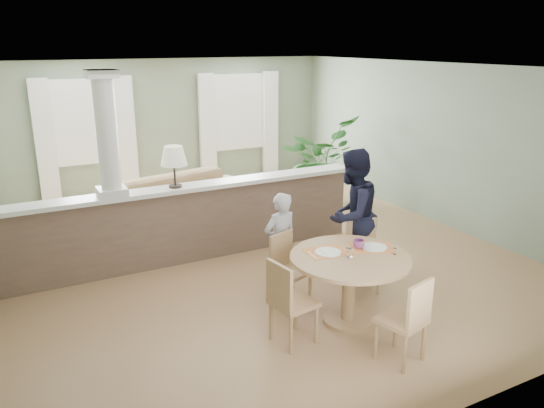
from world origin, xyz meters
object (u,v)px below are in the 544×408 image
chair_far_boy (288,265)px  chair_near (408,317)px  houseplant (319,160)px  chair_far_man (362,251)px  sofa (179,202)px  dining_table (350,269)px  man_person (351,216)px  child_person (280,243)px  chair_side (288,299)px

chair_far_boy → chair_near: 1.70m
houseplant → chair_far_man: size_ratio=1.86×
sofa → chair_far_boy: chair_far_boy is taller
dining_table → chair_far_boy: size_ratio=1.54×
dining_table → chair_near: size_ratio=1.47×
chair_far_man → man_person: size_ratio=0.51×
man_person → chair_near: bearing=47.4°
sofa → chair_near: chair_near is taller
child_person → man_person: (0.99, -0.10, 0.23)m
dining_table → child_person: bearing=106.4°
child_person → chair_far_boy: bearing=69.9°
chair_side → man_person: 1.86m
houseplant → man_person: bearing=-115.8°
houseplant → child_person: houseplant is taller
chair_side → child_person: size_ratio=0.72×
houseplant → dining_table: bearing=-118.4°
chair_far_man → chair_side: (-1.49, -0.72, 0.02)m
chair_far_boy → chair_near: bearing=-94.8°
sofa → chair_side: (-0.21, -4.17, 0.11)m
chair_near → child_person: bearing=-95.5°
chair_far_boy → man_person: man_person is taller
sofa → chair_far_boy: size_ratio=3.22×
sofa → child_person: bearing=-95.9°
houseplant → sofa: bearing=179.9°
dining_table → man_person: 1.18m
sofa → dining_table: (0.62, -4.08, 0.23)m
chair_far_man → child_person: bearing=-179.8°
sofa → chair_near: size_ratio=3.07×
sofa → houseplant: bearing=-11.9°
dining_table → chair_far_man: bearing=44.0°
chair_far_man → chair_near: size_ratio=1.00×
sofa → chair_side: 4.17m
houseplant → chair_side: bearing=-126.0°
child_person → chair_far_man: bearing=149.8°
houseplant → chair_far_man: bearing=-114.1°
houseplant → chair_side: houseplant is taller
child_person → man_person: man_person is taller
chair_near → child_person: (-0.33, 1.96, 0.15)m
dining_table → chair_far_man: dining_table is taller
chair_near → chair_far_boy: bearing=-91.6°
sofa → child_person: 3.07m
chair_near → chair_side: chair_side is taller
dining_table → man_person: size_ratio=0.75×
houseplant → chair_far_boy: size_ratio=1.94×
chair_far_boy → chair_far_man: (1.03, -0.09, 0.02)m
man_person → dining_table: bearing=30.7°
man_person → child_person: bearing=-29.1°
chair_far_man → chair_side: size_ratio=0.97×
dining_table → chair_near: bearing=-88.5°
houseplant → chair_near: 5.47m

